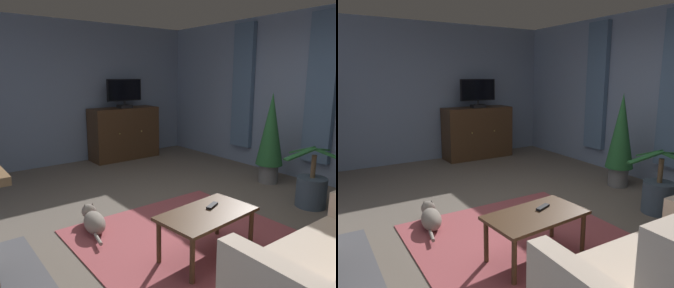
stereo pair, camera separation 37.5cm
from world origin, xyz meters
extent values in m
cube|color=#665B51|center=(0.00, 0.00, -0.02)|extent=(5.71, 7.39, 0.04)
cube|color=slate|center=(0.00, 3.44, 1.34)|extent=(5.71, 0.10, 2.68)
cube|color=slate|center=(2.61, 0.00, 1.34)|extent=(0.10, 7.39, 2.68)
cube|color=slate|center=(2.50, 1.37, 1.47)|extent=(0.10, 0.44, 2.25)
cube|color=#9E474C|center=(-0.27, -0.32, 0.01)|extent=(2.13, 1.97, 0.01)
cube|color=#4C4C51|center=(-1.90, -0.09, 0.02)|extent=(0.50, 1.55, 0.04)
cube|color=black|center=(0.93, 3.09, 0.03)|extent=(1.32, 0.45, 0.06)
cube|color=#422B19|center=(0.93, 3.09, 0.52)|extent=(1.38, 0.51, 1.04)
sphere|color=tan|center=(0.68, 2.82, 0.57)|extent=(0.03, 0.03, 0.03)
sphere|color=tan|center=(1.18, 2.82, 0.57)|extent=(0.03, 0.03, 0.03)
cube|color=black|center=(0.93, 3.04, 1.07)|extent=(0.27, 0.20, 0.06)
cylinder|color=black|center=(0.93, 3.04, 1.14)|extent=(0.04, 0.04, 0.08)
cube|color=black|center=(0.93, 3.04, 1.39)|extent=(0.75, 0.05, 0.43)
cube|color=black|center=(0.93, 3.02, 1.39)|extent=(0.71, 0.01, 0.39)
cube|color=#422B19|center=(-0.36, -0.69, 0.43)|extent=(0.96, 0.59, 0.03)
cylinder|color=#422B19|center=(0.03, -0.45, 0.21)|extent=(0.04, 0.04, 0.42)
cylinder|color=#422B19|center=(-0.79, -0.52, 0.21)|extent=(0.04, 0.04, 0.42)
cylinder|color=#422B19|center=(0.07, -0.86, 0.21)|extent=(0.04, 0.04, 0.42)
cylinder|color=#422B19|center=(-0.75, -0.93, 0.21)|extent=(0.04, 0.04, 0.42)
cube|color=black|center=(-0.23, -0.63, 0.46)|extent=(0.18, 0.11, 0.02)
cylinder|color=#3D4C5B|center=(1.56, -0.62, 0.19)|extent=(0.37, 0.37, 0.39)
cylinder|color=brown|center=(1.56, -0.62, 0.54)|extent=(0.06, 0.06, 0.30)
cube|color=#235B2D|center=(1.76, -0.60, 0.73)|extent=(0.40, 0.12, 0.09)
cube|color=#235B2D|center=(1.54, -0.46, 0.73)|extent=(0.11, 0.32, 0.14)
cube|color=#235B2D|center=(1.32, -0.58, 0.73)|extent=(0.49, 0.17, 0.12)
cylinder|color=slate|center=(1.96, 0.32, 0.15)|extent=(0.30, 0.30, 0.30)
cone|color=#235B2D|center=(1.96, 0.32, 0.86)|extent=(0.41, 0.41, 1.13)
ellipsoid|color=gray|center=(-0.99, 0.40, 0.11)|extent=(0.29, 0.44, 0.22)
sphere|color=gray|center=(-0.94, 0.65, 0.14)|extent=(0.16, 0.16, 0.16)
cone|color=gray|center=(-0.98, 0.66, 0.22)|extent=(0.04, 0.04, 0.04)
cone|color=gray|center=(-0.90, 0.65, 0.22)|extent=(0.04, 0.04, 0.04)
cylinder|color=gray|center=(-1.09, 0.11, 0.07)|extent=(0.08, 0.22, 0.04)
camera|label=1|loc=(-2.36, -2.74, 1.68)|focal=35.28mm
camera|label=2|loc=(-2.05, -2.95, 1.68)|focal=35.28mm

